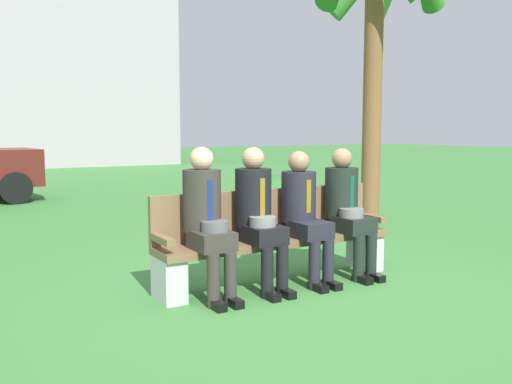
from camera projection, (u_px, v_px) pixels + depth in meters
name	position (u px, v px, depth m)	size (l,w,h in m)	color
ground_plane	(295.00, 289.00, 5.19)	(80.00, 80.00, 0.00)	#3F7F3A
park_bench	(274.00, 237.00, 5.40)	(2.42, 0.44, 0.90)	brown
seated_man_leftmost	(207.00, 215.00, 4.86)	(0.34, 0.72, 1.33)	#38332D
seated_man_centerleft	(258.00, 211.00, 5.12)	(0.34, 0.72, 1.32)	black
seated_man_centerright	(304.00, 209.00, 5.39)	(0.34, 0.72, 1.27)	#23232D
seated_man_rightmost	(347.00, 205.00, 5.65)	(0.34, 0.72, 1.29)	#1E2823
shrub_near_bench	(273.00, 197.00, 9.29)	(1.17, 1.07, 0.73)	#2E752F
building_backdrop	(35.00, 6.00, 23.68)	(10.77, 7.26, 13.38)	#AB9FAA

